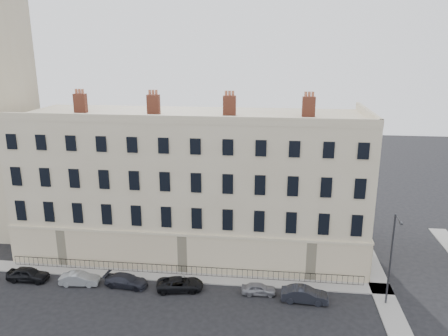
{
  "coord_description": "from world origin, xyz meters",
  "views": [
    {
      "loc": [
        2.68,
        -32.52,
        21.96
      ],
      "look_at": [
        -2.33,
        10.0,
        9.88
      ],
      "focal_mm": 35.0,
      "sensor_mm": 36.0,
      "label": 1
    }
  ],
  "objects_px": {
    "streetlamp": "(391,256)",
    "car_a": "(28,274)",
    "car_b": "(80,279)",
    "car_e": "(259,289)",
    "car_d": "(180,284)",
    "car_f": "(304,295)",
    "car_c": "(126,281)"
  },
  "relations": [
    {
      "from": "car_c",
      "to": "car_f",
      "type": "relative_size",
      "value": 0.99
    },
    {
      "from": "car_a",
      "to": "streetlamp",
      "type": "bearing_deg",
      "value": -90.63
    },
    {
      "from": "car_a",
      "to": "car_b",
      "type": "relative_size",
      "value": 1.08
    },
    {
      "from": "car_f",
      "to": "streetlamp",
      "type": "bearing_deg",
      "value": -84.88
    },
    {
      "from": "car_c",
      "to": "car_a",
      "type": "bearing_deg",
      "value": 96.22
    },
    {
      "from": "car_d",
      "to": "car_e",
      "type": "bearing_deg",
      "value": -98.9
    },
    {
      "from": "car_d",
      "to": "streetlamp",
      "type": "relative_size",
      "value": 0.51
    },
    {
      "from": "car_a",
      "to": "car_c",
      "type": "distance_m",
      "value": 9.76
    },
    {
      "from": "car_b",
      "to": "car_e",
      "type": "bearing_deg",
      "value": -93.89
    },
    {
      "from": "car_c",
      "to": "streetlamp",
      "type": "distance_m",
      "value": 23.99
    },
    {
      "from": "car_b",
      "to": "car_d",
      "type": "relative_size",
      "value": 0.85
    },
    {
      "from": "car_a",
      "to": "car_f",
      "type": "bearing_deg",
      "value": -91.46
    },
    {
      "from": "car_b",
      "to": "car_e",
      "type": "relative_size",
      "value": 1.16
    },
    {
      "from": "car_c",
      "to": "car_d",
      "type": "xyz_separation_m",
      "value": [
        5.17,
        -0.02,
        0.0
      ]
    },
    {
      "from": "car_d",
      "to": "streetlamp",
      "type": "bearing_deg",
      "value": -100.75
    },
    {
      "from": "car_d",
      "to": "car_c",
      "type": "bearing_deg",
      "value": 79.86
    },
    {
      "from": "car_d",
      "to": "car_f",
      "type": "distance_m",
      "value": 11.38
    },
    {
      "from": "car_b",
      "to": "car_f",
      "type": "distance_m",
      "value": 21.03
    },
    {
      "from": "streetlamp",
      "to": "car_a",
      "type": "bearing_deg",
      "value": -178.57
    },
    {
      "from": "car_a",
      "to": "car_d",
      "type": "bearing_deg",
      "value": -90.01
    },
    {
      "from": "car_b",
      "to": "car_f",
      "type": "relative_size",
      "value": 0.89
    },
    {
      "from": "streetlamp",
      "to": "car_d",
      "type": "bearing_deg",
      "value": -179.08
    },
    {
      "from": "car_e",
      "to": "car_f",
      "type": "xyz_separation_m",
      "value": [
        4.07,
        -0.74,
        0.14
      ]
    },
    {
      "from": "car_d",
      "to": "car_a",
      "type": "bearing_deg",
      "value": 80.38
    },
    {
      "from": "car_a",
      "to": "car_c",
      "type": "relative_size",
      "value": 0.97
    },
    {
      "from": "car_b",
      "to": "car_e",
      "type": "height_order",
      "value": "car_b"
    },
    {
      "from": "car_b",
      "to": "car_e",
      "type": "xyz_separation_m",
      "value": [
        16.96,
        0.34,
        -0.07
      ]
    },
    {
      "from": "car_e",
      "to": "streetlamp",
      "type": "relative_size",
      "value": 0.37
    },
    {
      "from": "car_b",
      "to": "car_c",
      "type": "distance_m",
      "value": 4.5
    },
    {
      "from": "car_c",
      "to": "car_f",
      "type": "xyz_separation_m",
      "value": [
        16.53,
        -0.62,
        0.09
      ]
    },
    {
      "from": "car_a",
      "to": "car_b",
      "type": "distance_m",
      "value": 5.27
    },
    {
      "from": "car_e",
      "to": "car_f",
      "type": "relative_size",
      "value": 0.77
    }
  ]
}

